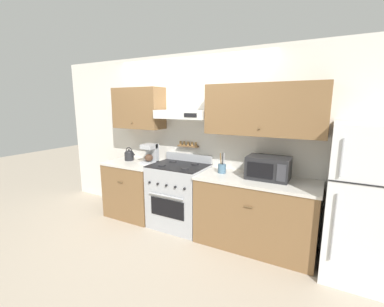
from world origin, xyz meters
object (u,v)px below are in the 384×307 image
object	(u,v)px
refrigerator	(367,203)
coffee_maker	(151,153)
utensil_crock	(222,168)
stove_range	(179,195)
tea_kettle	(129,155)
microwave	(268,168)

from	to	relation	value
refrigerator	coffee_maker	world-z (taller)	refrigerator
utensil_crock	stove_range	bearing A→B (deg)	-176.10
coffee_maker	utensil_crock	distance (m)	1.23
tea_kettle	utensil_crock	xyz separation A→B (m)	(1.64, 0.00, -0.02)
stove_range	tea_kettle	world-z (taller)	tea_kettle
stove_range	utensil_crock	distance (m)	0.82
coffee_maker	utensil_crock	size ratio (longest dim) A/B	1.09
microwave	coffee_maker	bearing A→B (deg)	179.70
tea_kettle	microwave	world-z (taller)	microwave
stove_range	refrigerator	size ratio (longest dim) A/B	0.65
stove_range	microwave	bearing A→B (deg)	2.84
refrigerator	tea_kettle	bearing A→B (deg)	178.22
tea_kettle	coffee_maker	xyz separation A→B (m)	(0.42, 0.03, 0.06)
microwave	utensil_crock	distance (m)	0.61
refrigerator	utensil_crock	distance (m)	1.65
stove_range	coffee_maker	xyz separation A→B (m)	(-0.56, 0.07, 0.58)
coffee_maker	microwave	size ratio (longest dim) A/B	0.59
stove_range	utensil_crock	xyz separation A→B (m)	(0.66, 0.04, 0.49)
stove_range	coffee_maker	size ratio (longest dim) A/B	3.51
tea_kettle	coffee_maker	distance (m)	0.43
coffee_maker	utensil_crock	xyz separation A→B (m)	(1.22, -0.03, -0.08)
refrigerator	coffee_maker	distance (m)	2.87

